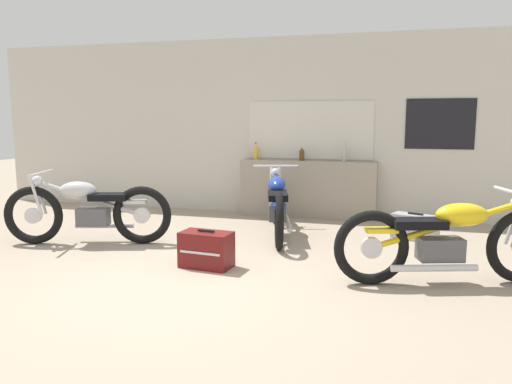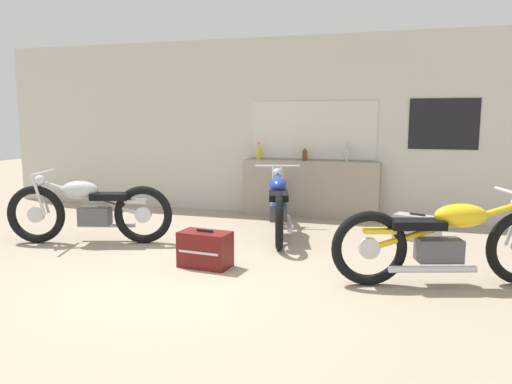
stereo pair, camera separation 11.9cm
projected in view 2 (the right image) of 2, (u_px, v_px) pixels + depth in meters
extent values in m
plane|color=gray|center=(176.00, 284.00, 4.70)|extent=(24.00, 24.00, 0.00)
cube|color=beige|center=(276.00, 127.00, 7.98)|extent=(10.00, 0.06, 2.80)
cube|color=silver|center=(313.00, 130.00, 7.78)|extent=(1.90, 0.01, 0.84)
cube|color=beige|center=(313.00, 130.00, 7.78)|extent=(1.96, 0.01, 0.90)
cube|color=black|center=(444.00, 124.00, 7.22)|extent=(0.97, 0.01, 0.74)
cube|color=gray|center=(310.00, 189.00, 7.78)|extent=(2.11, 0.28, 0.89)
cylinder|color=gold|center=(259.00, 153.00, 7.97)|extent=(0.07, 0.07, 0.20)
cone|color=gold|center=(259.00, 145.00, 7.95)|extent=(0.06, 0.06, 0.06)
cylinder|color=red|center=(259.00, 143.00, 7.94)|extent=(0.03, 0.03, 0.02)
cylinder|color=#5B3814|center=(305.00, 156.00, 7.74)|extent=(0.08, 0.08, 0.16)
cone|color=#5B3814|center=(305.00, 149.00, 7.72)|extent=(0.07, 0.07, 0.04)
cylinder|color=gold|center=(305.00, 147.00, 7.72)|extent=(0.03, 0.03, 0.02)
cylinder|color=#B7B2A8|center=(347.00, 155.00, 7.53)|extent=(0.06, 0.06, 0.22)
cone|color=#B7B2A8|center=(347.00, 145.00, 7.51)|extent=(0.05, 0.05, 0.06)
cylinder|color=gold|center=(347.00, 143.00, 7.50)|extent=(0.02, 0.02, 0.02)
torus|color=black|center=(277.00, 200.00, 7.37)|extent=(0.27, 0.69, 0.69)
cylinder|color=silver|center=(277.00, 200.00, 7.37)|extent=(0.11, 0.20, 0.19)
torus|color=black|center=(279.00, 221.00, 5.88)|extent=(0.27, 0.69, 0.69)
cylinder|color=silver|center=(279.00, 221.00, 5.88)|extent=(0.11, 0.20, 0.19)
cube|color=#4C4C51|center=(278.00, 211.00, 6.56)|extent=(0.32, 0.46, 0.21)
cylinder|color=navy|center=(278.00, 196.00, 6.52)|extent=(0.41, 1.34, 0.44)
ellipsoid|color=navy|center=(278.00, 185.00, 6.70)|extent=(0.37, 0.56, 0.22)
cube|color=black|center=(279.00, 196.00, 6.30)|extent=(0.37, 0.56, 0.08)
cube|color=navy|center=(279.00, 205.00, 5.95)|extent=(0.21, 0.33, 0.04)
cylinder|color=silver|center=(273.00, 183.00, 7.26)|extent=(0.08, 0.18, 0.51)
cylinder|color=silver|center=(282.00, 183.00, 7.26)|extent=(0.08, 0.18, 0.51)
cylinder|color=silver|center=(278.00, 166.00, 7.15)|extent=(0.63, 0.20, 0.03)
sphere|color=silver|center=(278.00, 172.00, 7.22)|extent=(0.13, 0.13, 0.13)
cylinder|color=silver|center=(289.00, 223.00, 6.47)|extent=(0.28, 0.82, 0.06)
torus|color=black|center=(36.00, 214.00, 6.19)|extent=(0.72, 0.30, 0.72)
cylinder|color=silver|center=(36.00, 214.00, 6.19)|extent=(0.21, 0.12, 0.20)
torus|color=black|center=(143.00, 215.00, 6.18)|extent=(0.72, 0.30, 0.72)
cylinder|color=silver|center=(143.00, 215.00, 6.18)|extent=(0.21, 0.12, 0.20)
cube|color=#4C4C51|center=(95.00, 216.00, 6.18)|extent=(0.42, 0.32, 0.22)
cylinder|color=#B2B2B7|center=(94.00, 199.00, 6.15)|extent=(1.18, 0.40, 0.45)
ellipsoid|color=#B2B2B7|center=(80.00, 190.00, 6.14)|extent=(0.50, 0.36, 0.22)
cube|color=black|center=(110.00, 196.00, 6.15)|extent=(0.50, 0.36, 0.08)
cube|color=#B2B2B7|center=(136.00, 201.00, 6.15)|extent=(0.30, 0.21, 0.04)
cylinder|color=silver|center=(38.00, 194.00, 6.09)|extent=(0.17, 0.08, 0.52)
cylinder|color=silver|center=(42.00, 193.00, 6.21)|extent=(0.17, 0.08, 0.52)
cylinder|color=silver|center=(44.00, 172.00, 6.11)|extent=(0.21, 0.62, 0.03)
sphere|color=silver|center=(40.00, 180.00, 6.12)|extent=(0.13, 0.13, 0.13)
cylinder|color=silver|center=(107.00, 225.00, 6.34)|extent=(0.72, 0.27, 0.06)
torus|color=black|center=(369.00, 248.00, 4.62)|extent=(0.70, 0.30, 0.71)
cylinder|color=silver|center=(369.00, 248.00, 4.62)|extent=(0.21, 0.12, 0.20)
cube|color=#4C4C51|center=(439.00, 250.00, 4.63)|extent=(0.45, 0.33, 0.21)
cylinder|color=yellow|center=(440.00, 228.00, 4.60)|extent=(1.27, 0.45, 0.44)
ellipsoid|color=yellow|center=(461.00, 216.00, 4.58)|extent=(0.54, 0.38, 0.22)
cube|color=black|center=(417.00, 224.00, 4.59)|extent=(0.54, 0.38, 0.08)
cube|color=yellow|center=(379.00, 231.00, 4.60)|extent=(0.32, 0.22, 0.04)
cylinder|color=silver|center=(433.00, 269.00, 4.51)|extent=(0.78, 0.30, 0.06)
cube|color=maroon|center=(205.00, 249.00, 5.22)|extent=(0.56, 0.34, 0.37)
cube|color=silver|center=(198.00, 253.00, 5.08)|extent=(0.45, 0.05, 0.02)
cube|color=black|center=(205.00, 230.00, 5.19)|extent=(0.19, 0.04, 0.02)
cube|color=#9E9EA3|center=(417.00, 228.00, 6.35)|extent=(0.61, 0.44, 0.32)
cube|color=silver|center=(413.00, 229.00, 6.25)|extent=(0.44, 0.20, 0.02)
cube|color=black|center=(418.00, 214.00, 6.32)|extent=(0.19, 0.10, 0.02)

